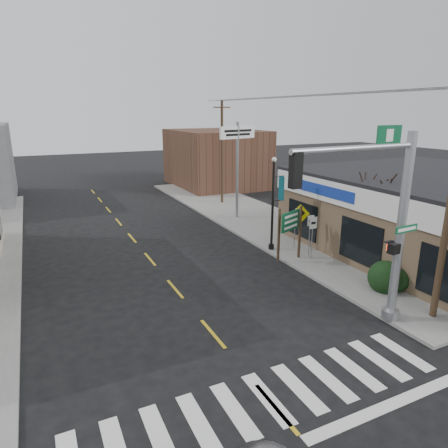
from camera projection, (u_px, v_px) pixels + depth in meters
name	position (u px, v px, depth m)	size (l,w,h in m)	color
ground	(276.00, 408.00, 10.33)	(140.00, 140.00, 0.00)	black
sidewalk_right	(284.00, 231.00, 25.34)	(6.00, 38.00, 0.13)	slate
center_line	(175.00, 289.00, 17.27)	(0.12, 56.00, 0.01)	gold
crosswalk	(268.00, 398.00, 10.68)	(11.00, 2.20, 0.01)	silver
thrift_store	(448.00, 218.00, 21.03)	(12.00, 14.00, 4.00)	brown
bldg_distant_right	(216.00, 158.00, 40.58)	(8.00, 10.00, 5.60)	#513325
traffic_signal_pole	(386.00, 212.00, 13.14)	(5.43, 0.40, 6.88)	#93959C
guide_sign	(290.00, 226.00, 19.88)	(1.56, 0.13, 2.72)	#412E1E
fire_hydrant	(378.00, 279.00, 16.90)	(0.25, 0.25, 0.78)	#D5BC00
ped_crossing_sign	(300.00, 220.00, 20.71)	(1.04, 0.07, 2.68)	gray
lamp_post	(274.00, 197.00, 21.12)	(0.65, 0.51, 5.01)	black
dance_center_sign	(237.00, 146.00, 27.20)	(3.11, 0.19, 6.61)	gray
bare_tree	(378.00, 180.00, 18.80)	(2.64, 2.64, 5.27)	black
shrub_front	(385.00, 278.00, 16.78)	(1.44, 1.44, 1.08)	#1B3A18
shrub_back	(359.00, 244.00, 21.33)	(1.10, 1.10, 0.83)	black
utility_pole_far	(222.00, 152.00, 31.98)	(1.41, 0.21, 8.10)	#493B25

